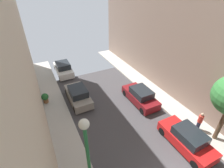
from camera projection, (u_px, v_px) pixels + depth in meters
The scene contains 7 objects.
parked_car_left_3 at pixel (78, 95), 16.40m from camera, with size 1.78×4.20×1.57m.
parked_car_left_4 at pixel (63, 69), 21.22m from camera, with size 1.78×4.20×1.57m.
parked_car_right_2 at pixel (187, 139), 11.91m from camera, with size 1.78×4.20×1.57m.
parked_car_right_3 at pixel (140, 96), 16.26m from camera, with size 1.78×4.20×1.57m.
pedestrian at pixel (200, 121), 12.94m from camera, with size 0.40×0.36×1.72m.
potted_plant_1 at pixel (45, 98), 16.08m from camera, with size 0.68×0.68×1.00m.
lamp_post at pixel (88, 154), 7.27m from camera, with size 0.44×0.44×5.84m.
Camera 1 is at (-5.67, -2.35, 10.44)m, focal length 26.64 mm.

